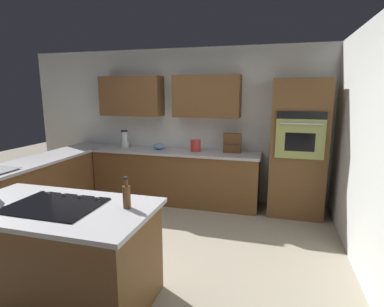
{
  "coord_description": "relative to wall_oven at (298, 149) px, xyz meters",
  "views": [
    {
      "loc": [
        -1.52,
        3.02,
        1.85
      ],
      "look_at": [
        -0.36,
        -1.11,
        0.99
      ],
      "focal_mm": 28.25,
      "sensor_mm": 36.0,
      "label": 1
    }
  ],
  "objects": [
    {
      "name": "spice_rack",
      "position": [
        1.0,
        -0.08,
        0.03
      ],
      "size": [
        0.28,
        0.11,
        0.32
      ],
      "color": "brown",
      "rests_on": "countertop_back"
    },
    {
      "name": "lower_cabinets_back",
      "position": [
        1.95,
        -0.0,
        -0.6
      ],
      "size": [
        2.8,
        0.6,
        0.86
      ],
      "primitive_type": "cube",
      "color": "brown",
      "rests_on": "ground"
    },
    {
      "name": "island_base",
      "position": [
        2.13,
        2.69,
        -0.6
      ],
      "size": [
        1.64,
        0.84,
        0.86
      ],
      "primitive_type": "cube",
      "color": "brown",
      "rests_on": "ground"
    },
    {
      "name": "wall_back",
      "position": [
        1.92,
        -0.33,
        0.39
      ],
      "size": [
        6.0,
        0.44,
        2.6
      ],
      "color": "silver",
      "rests_on": "ground"
    },
    {
      "name": "cooktop",
      "position": [
        2.13,
        2.69,
        -0.12
      ],
      "size": [
        0.76,
        0.56,
        0.03
      ],
      "color": "black",
      "rests_on": "island_top"
    },
    {
      "name": "mixing_bowl",
      "position": [
        2.25,
        -0.03,
        -0.08
      ],
      "size": [
        0.2,
        0.2,
        0.11
      ],
      "primitive_type": "ellipsoid",
      "color": "#668CB2",
      "rests_on": "countertop_back"
    },
    {
      "name": "wall_oven",
      "position": [
        0.0,
        0.0,
        0.0
      ],
      "size": [
        0.8,
        0.66,
        2.06
      ],
      "color": "brown",
      "rests_on": "ground"
    },
    {
      "name": "countertop_side",
      "position": [
        3.67,
        1.17,
        -0.15
      ],
      "size": [
        0.64,
        2.94,
        0.04
      ],
      "primitive_type": "cube",
      "color": "#B2B2B7",
      "rests_on": "lower_cabinets_side"
    },
    {
      "name": "island_top",
      "position": [
        2.13,
        2.69,
        -0.15
      ],
      "size": [
        1.72,
        0.92,
        0.04
      ],
      "primitive_type": "cube",
      "color": "#B2B2B7",
      "rests_on": "island_base"
    },
    {
      "name": "blender",
      "position": [
        2.9,
        -0.03,
        0.0
      ],
      "size": [
        0.15,
        0.15,
        0.31
      ],
      "color": "silver",
      "rests_on": "countertop_back"
    },
    {
      "name": "second_bottle",
      "position": [
        1.51,
        2.56,
        -0.03
      ],
      "size": [
        0.07,
        0.07,
        0.27
      ],
      "color": "brown",
      "rests_on": "island_top"
    },
    {
      "name": "countertop_back",
      "position": [
        1.95,
        -0.0,
        -0.15
      ],
      "size": [
        2.84,
        0.64,
        0.04
      ],
      "primitive_type": "cube",
      "color": "#B2B2B7",
      "rests_on": "lower_cabinets_back"
    },
    {
      "name": "ground_plane",
      "position": [
        1.85,
        1.72,
        -1.03
      ],
      "size": [
        14.0,
        14.0,
        0.0
      ],
      "primitive_type": "plane",
      "color": "#9E937F"
    },
    {
      "name": "wall_left",
      "position": [
        -0.6,
        1.42,
        0.27
      ],
      "size": [
        0.1,
        4.0,
        2.6
      ],
      "primitive_type": "cube",
      "color": "silver",
      "rests_on": "ground"
    },
    {
      "name": "lower_cabinets_side",
      "position": [
        3.67,
        1.17,
        -0.6
      ],
      "size": [
        0.6,
        2.9,
        0.86
      ],
      "primitive_type": "cube",
      "color": "brown",
      "rests_on": "ground"
    },
    {
      "name": "kettle",
      "position": [
        1.6,
        -0.03,
        -0.03
      ],
      "size": [
        0.17,
        0.17,
        0.2
      ],
      "primitive_type": "cylinder",
      "color": "red",
      "rests_on": "countertop_back"
    }
  ]
}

